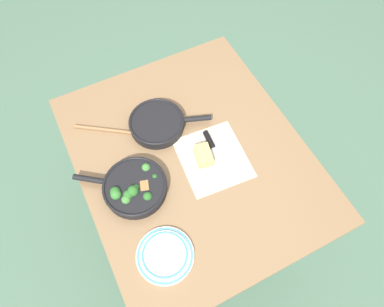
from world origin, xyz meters
The scene contains 9 objects.
ground_plane centered at (0.00, 0.00, 0.00)m, with size 14.00×14.00×0.00m, color #51755B.
dining_table_red centered at (0.00, 0.00, 0.65)m, with size 1.15×0.95×0.73m.
skillet_broccoli centered at (0.04, -0.28, 0.76)m, with size 0.29×0.35×0.07m.
skillet_eggs centered at (-0.20, -0.07, 0.76)m, with size 0.25×0.36×0.05m.
wooden_spoon centered at (-0.24, -0.21, 0.74)m, with size 0.25×0.34×0.02m.
parchment_sheet centered at (0.05, 0.08, 0.73)m, with size 0.32×0.30×0.00m.
grater_knife centered at (0.01, 0.10, 0.74)m, with size 0.26×0.05×0.02m.
cheese_block centered at (0.03, 0.04, 0.75)m, with size 0.11×0.08×0.04m.
dinner_plate_stack centered at (0.34, -0.28, 0.74)m, with size 0.22×0.22×0.03m.
Camera 1 is at (0.62, -0.31, 2.04)m, focal length 32.00 mm.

